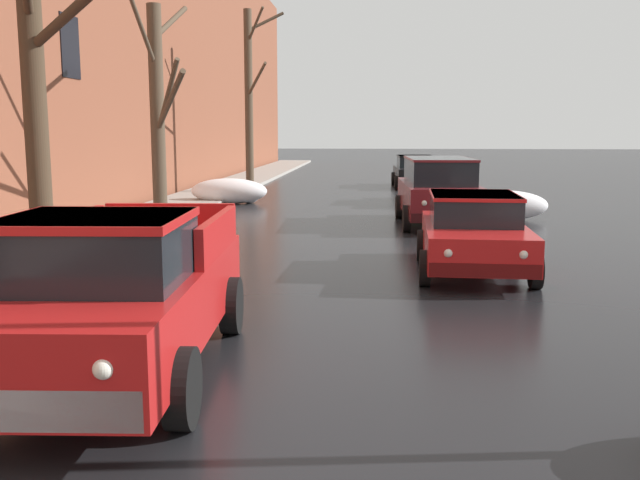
% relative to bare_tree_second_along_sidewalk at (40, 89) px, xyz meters
% --- Properties ---
extents(left_sidewalk_slab, '(2.46, 80.00, 0.15)m').
position_rel_bare_tree_second_along_sidewalk_xyz_m(left_sidewalk_slab, '(-1.63, 7.08, -3.07)').
color(left_sidewalk_slab, gray).
rests_on(left_sidewalk_slab, ground).
extents(snow_bank_near_corner_left, '(3.14, 1.36, 0.61)m').
position_rel_bare_tree_second_along_sidewalk_xyz_m(snow_bank_near_corner_left, '(-0.43, 3.70, -2.84)').
color(snow_bank_near_corner_left, white).
rests_on(snow_bank_near_corner_left, ground).
extents(snow_bank_mid_block_left, '(2.69, 1.09, 0.89)m').
position_rel_bare_tree_second_along_sidewalk_xyz_m(snow_bank_mid_block_left, '(-0.17, 14.30, -2.72)').
color(snow_bank_mid_block_left, white).
rests_on(snow_bank_mid_block_left, ground).
extents(snow_bank_far_right_pile, '(2.53, 0.95, 0.86)m').
position_rel_bare_tree_second_along_sidewalk_xyz_m(snow_bank_far_right_pile, '(8.46, 10.35, -2.73)').
color(snow_bank_far_right_pile, white).
rests_on(snow_bank_far_right_pile, ground).
extents(bare_tree_second_along_sidewalk, '(2.19, 2.21, 5.61)m').
position_rel_bare_tree_second_along_sidewalk_xyz_m(bare_tree_second_along_sidewalk, '(0.00, 0.00, 0.00)').
color(bare_tree_second_along_sidewalk, '#423323').
rests_on(bare_tree_second_along_sidewalk, ground).
extents(bare_tree_mid_block, '(1.40, 4.15, 5.71)m').
position_rel_bare_tree_second_along_sidewalk_xyz_m(bare_tree_mid_block, '(-0.10, 5.98, -0.21)').
color(bare_tree_mid_block, '#4C3D2D').
rests_on(bare_tree_mid_block, ground).
extents(bare_tree_far_down_block, '(1.54, 2.38, 7.18)m').
position_rel_bare_tree_second_along_sidewalk_xyz_m(bare_tree_far_down_block, '(-0.10, 17.82, 0.62)').
color(bare_tree_far_down_block, '#4C3D2D').
rests_on(bare_tree_far_down_block, ground).
extents(pickup_truck_red_approaching_near_lane, '(2.33, 4.96, 1.76)m').
position_rel_bare_tree_second_along_sidewalk_xyz_m(pickup_truck_red_approaching_near_lane, '(2.20, -3.11, -2.26)').
color(pickup_truck_red_approaching_near_lane, red).
rests_on(pickup_truck_red_approaching_near_lane, ground).
extents(sedan_red_parked_kerbside_close, '(2.08, 3.99, 1.42)m').
position_rel_bare_tree_second_along_sidewalk_xyz_m(sedan_red_parked_kerbside_close, '(6.64, 2.70, -2.39)').
color(sedan_red_parked_kerbside_close, red).
rests_on(sedan_red_parked_kerbside_close, ground).
extents(suv_maroon_parked_kerbside_mid, '(2.22, 4.60, 1.82)m').
position_rel_bare_tree_second_along_sidewalk_xyz_m(suv_maroon_parked_kerbside_mid, '(6.56, 9.22, -2.15)').
color(suv_maroon_parked_kerbside_mid, maroon).
rests_on(suv_maroon_parked_kerbside_mid, ground).
extents(sedan_green_parked_far_down_block, '(2.23, 4.03, 1.42)m').
position_rel_bare_tree_second_along_sidewalk_xyz_m(sedan_green_parked_far_down_block, '(6.78, 15.08, -2.39)').
color(sedan_green_parked_far_down_block, '#1E5633').
rests_on(sedan_green_parked_far_down_block, ground).
extents(sedan_black_queued_behind_truck, '(2.10, 4.31, 1.42)m').
position_rel_bare_tree_second_along_sidewalk_xyz_m(sedan_black_queued_behind_truck, '(6.65, 22.18, -2.39)').
color(sedan_black_queued_behind_truck, black).
rests_on(sedan_black_queued_behind_truck, ground).
extents(fire_hydrant, '(0.42, 0.22, 0.71)m').
position_rel_bare_tree_second_along_sidewalk_xyz_m(fire_hydrant, '(-0.25, -1.00, -2.78)').
color(fire_hydrant, gold).
rests_on(fire_hydrant, ground).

